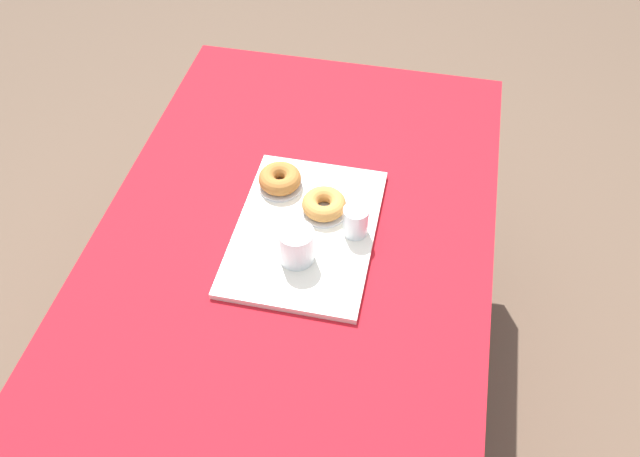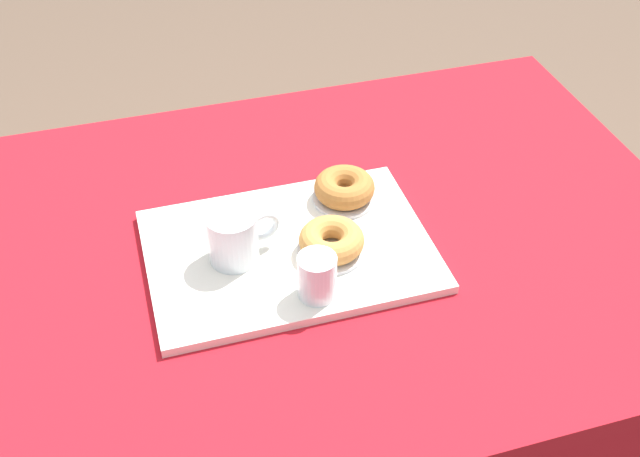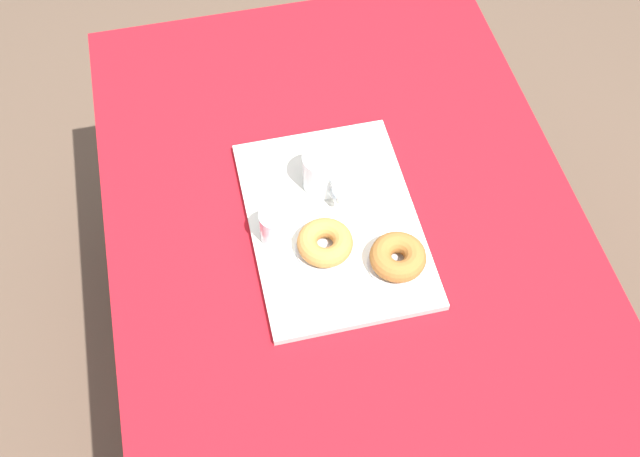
{
  "view_description": "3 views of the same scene",
  "coord_description": "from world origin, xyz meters",
  "px_view_note": "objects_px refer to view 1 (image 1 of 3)",
  "views": [
    {
      "loc": [
        1.08,
        0.29,
        1.96
      ],
      "look_at": [
        0.02,
        0.06,
        0.76
      ],
      "focal_mm": 37.43,
      "sensor_mm": 36.0,
      "label": 1
    },
    {
      "loc": [
        0.25,
        0.98,
        1.63
      ],
      "look_at": [
        -0.03,
        0.02,
        0.77
      ],
      "focal_mm": 43.76,
      "sensor_mm": 36.0,
      "label": 2
    },
    {
      "loc": [
        -0.82,
        0.25,
        2.03
      ],
      "look_at": [
        -0.02,
        0.06,
        0.79
      ],
      "focal_mm": 43.16,
      "sensor_mm": 36.0,
      "label": 3
    }
  ],
  "objects_px": {
    "serving_tray": "(305,231)",
    "water_glass_near": "(355,222)",
    "donut_plate_right": "(324,211)",
    "donut_plate_left": "(280,186)",
    "sugar_donut_left": "(280,179)",
    "dining_table": "(298,247)",
    "tea_mug_left": "(296,245)",
    "sugar_donut_right": "(324,204)"
  },
  "relations": [
    {
      "from": "serving_tray",
      "to": "water_glass_near",
      "type": "distance_m",
      "value": 0.13
    },
    {
      "from": "water_glass_near",
      "to": "donut_plate_right",
      "type": "distance_m",
      "value": 0.11
    },
    {
      "from": "tea_mug_left",
      "to": "donut_plate_right",
      "type": "relative_size",
      "value": 1.09
    },
    {
      "from": "tea_mug_left",
      "to": "donut_plate_right",
      "type": "height_order",
      "value": "tea_mug_left"
    },
    {
      "from": "water_glass_near",
      "to": "sugar_donut_right",
      "type": "bearing_deg",
      "value": -119.98
    },
    {
      "from": "water_glass_near",
      "to": "sugar_donut_left",
      "type": "relative_size",
      "value": 0.7
    },
    {
      "from": "water_glass_near",
      "to": "donut_plate_right",
      "type": "xyz_separation_m",
      "value": [
        -0.05,
        -0.09,
        -0.03
      ]
    },
    {
      "from": "donut_plate_left",
      "to": "serving_tray",
      "type": "bearing_deg",
      "value": 36.52
    },
    {
      "from": "sugar_donut_left",
      "to": "water_glass_near",
      "type": "bearing_deg",
      "value": 62.16
    },
    {
      "from": "serving_tray",
      "to": "sugar_donut_left",
      "type": "relative_size",
      "value": 4.35
    },
    {
      "from": "serving_tray",
      "to": "sugar_donut_left",
      "type": "distance_m",
      "value": 0.16
    },
    {
      "from": "dining_table",
      "to": "serving_tray",
      "type": "xyz_separation_m",
      "value": [
        0.03,
        0.03,
        0.1
      ]
    },
    {
      "from": "serving_tray",
      "to": "donut_plate_left",
      "type": "height_order",
      "value": "donut_plate_left"
    },
    {
      "from": "donut_plate_left",
      "to": "sugar_donut_right",
      "type": "relative_size",
      "value": 1.05
    },
    {
      "from": "serving_tray",
      "to": "water_glass_near",
      "type": "relative_size",
      "value": 6.2
    },
    {
      "from": "sugar_donut_right",
      "to": "donut_plate_left",
      "type": "bearing_deg",
      "value": -116.33
    },
    {
      "from": "donut_plate_left",
      "to": "water_glass_near",
      "type": "bearing_deg",
      "value": 62.16
    },
    {
      "from": "serving_tray",
      "to": "donut_plate_right",
      "type": "xyz_separation_m",
      "value": [
        -0.07,
        0.03,
        0.01
      ]
    },
    {
      "from": "donut_plate_left",
      "to": "sugar_donut_right",
      "type": "height_order",
      "value": "sugar_donut_right"
    },
    {
      "from": "serving_tray",
      "to": "sugar_donut_right",
      "type": "distance_m",
      "value": 0.08
    },
    {
      "from": "tea_mug_left",
      "to": "sugar_donut_right",
      "type": "distance_m",
      "value": 0.16
    },
    {
      "from": "donut_plate_left",
      "to": "sugar_donut_left",
      "type": "xyz_separation_m",
      "value": [
        0.0,
        0.0,
        0.02
      ]
    },
    {
      "from": "serving_tray",
      "to": "water_glass_near",
      "type": "height_order",
      "value": "water_glass_near"
    },
    {
      "from": "serving_tray",
      "to": "donut_plate_left",
      "type": "xyz_separation_m",
      "value": [
        -0.13,
        -0.1,
        0.01
      ]
    },
    {
      "from": "water_glass_near",
      "to": "sugar_donut_right",
      "type": "distance_m",
      "value": 0.1
    },
    {
      "from": "donut_plate_right",
      "to": "water_glass_near",
      "type": "bearing_deg",
      "value": 60.02
    },
    {
      "from": "water_glass_near",
      "to": "sugar_donut_right",
      "type": "height_order",
      "value": "water_glass_near"
    },
    {
      "from": "dining_table",
      "to": "donut_plate_right",
      "type": "relative_size",
      "value": 12.26
    },
    {
      "from": "donut_plate_left",
      "to": "dining_table",
      "type": "bearing_deg",
      "value": 33.33
    },
    {
      "from": "serving_tray",
      "to": "water_glass_near",
      "type": "xyz_separation_m",
      "value": [
        -0.02,
        0.12,
        0.04
      ]
    },
    {
      "from": "tea_mug_left",
      "to": "donut_plate_left",
      "type": "relative_size",
      "value": 1.09
    },
    {
      "from": "water_glass_near",
      "to": "donut_plate_right",
      "type": "height_order",
      "value": "water_glass_near"
    },
    {
      "from": "dining_table",
      "to": "donut_plate_left",
      "type": "distance_m",
      "value": 0.17
    },
    {
      "from": "serving_tray",
      "to": "donut_plate_right",
      "type": "distance_m",
      "value": 0.07
    },
    {
      "from": "donut_plate_left",
      "to": "sugar_donut_left",
      "type": "relative_size",
      "value": 1.05
    },
    {
      "from": "water_glass_near",
      "to": "donut_plate_left",
      "type": "bearing_deg",
      "value": -117.84
    },
    {
      "from": "serving_tray",
      "to": "donut_plate_right",
      "type": "bearing_deg",
      "value": 153.38
    },
    {
      "from": "serving_tray",
      "to": "dining_table",
      "type": "bearing_deg",
      "value": -132.76
    },
    {
      "from": "dining_table",
      "to": "sugar_donut_right",
      "type": "height_order",
      "value": "sugar_donut_right"
    },
    {
      "from": "tea_mug_left",
      "to": "sugar_donut_left",
      "type": "height_order",
      "value": "tea_mug_left"
    },
    {
      "from": "donut_plate_left",
      "to": "donut_plate_right",
      "type": "xyz_separation_m",
      "value": [
        0.06,
        0.13,
        0.0
      ]
    },
    {
      "from": "sugar_donut_right",
      "to": "serving_tray",
      "type": "bearing_deg",
      "value": -26.62
    }
  ]
}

